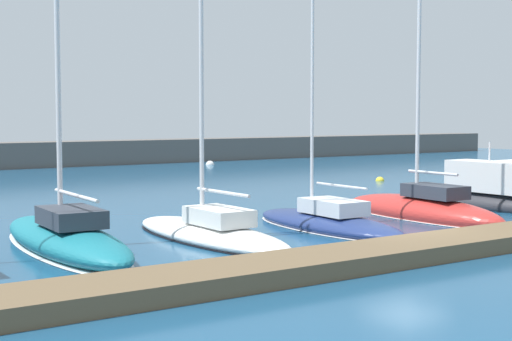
# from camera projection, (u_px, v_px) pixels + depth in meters

# --- Properties ---
(ground_plane) EXTENTS (120.00, 120.00, 0.00)m
(ground_plane) POSITION_uv_depth(u_px,v_px,m) (405.00, 242.00, 25.52)
(ground_plane) COLOR navy
(dock_pier) EXTENTS (44.70, 2.30, 0.50)m
(dock_pier) POSITION_uv_depth(u_px,v_px,m) (456.00, 244.00, 23.73)
(dock_pier) COLOR brown
(dock_pier) RESTS_ON ground_plane
(breakwater_seawall) EXTENTS (108.00, 3.02, 2.05)m
(breakwater_seawall) POSITION_uv_depth(u_px,v_px,m) (15.00, 155.00, 60.81)
(breakwater_seawall) COLOR #5B5651
(breakwater_seawall) RESTS_ON ground_plane
(sailboat_teal_third) EXTENTS (2.92, 10.01, 16.50)m
(sailboat_teal_third) POSITION_uv_depth(u_px,v_px,m) (65.00, 235.00, 23.95)
(sailboat_teal_third) COLOR #19707F
(sailboat_teal_third) RESTS_ON ground_plane
(sailboat_white_fourth) EXTENTS (2.58, 8.92, 13.19)m
(sailboat_white_fourth) POSITION_uv_depth(u_px,v_px,m) (210.00, 231.00, 26.02)
(sailboat_white_fourth) COLOR white
(sailboat_white_fourth) RESTS_ON ground_plane
(sailboat_navy_fifth) EXTENTS (2.87, 8.12, 14.06)m
(sailboat_navy_fifth) POSITION_uv_depth(u_px,v_px,m) (328.00, 221.00, 28.52)
(sailboat_navy_fifth) COLOR navy
(sailboat_navy_fifth) RESTS_ON ground_plane
(sailboat_red_sixth) EXTENTS (2.76, 8.79, 17.16)m
(sailboat_red_sixth) POSITION_uv_depth(u_px,v_px,m) (421.00, 209.00, 31.54)
(sailboat_red_sixth) COLOR #B72D28
(sailboat_red_sixth) RESTS_ON ground_plane
(motorboat_charcoal_seventh) EXTENTS (2.08, 8.33, 3.40)m
(motorboat_charcoal_seventh) POSITION_uv_depth(u_px,v_px,m) (489.00, 194.00, 34.87)
(motorboat_charcoal_seventh) COLOR #2D2D33
(motorboat_charcoal_seventh) RESTS_ON ground_plane
(mooring_buoy_yellow) EXTENTS (0.55, 0.55, 0.55)m
(mooring_buoy_yellow) POSITION_uv_depth(u_px,v_px,m) (380.00, 181.00, 49.04)
(mooring_buoy_yellow) COLOR yellow
(mooring_buoy_yellow) RESTS_ON ground_plane
(mooring_buoy_white) EXTENTS (0.73, 0.73, 0.73)m
(mooring_buoy_white) POSITION_uv_depth(u_px,v_px,m) (210.00, 165.00, 64.54)
(mooring_buoy_white) COLOR white
(mooring_buoy_white) RESTS_ON ground_plane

